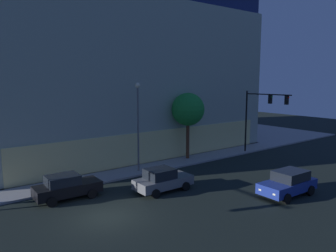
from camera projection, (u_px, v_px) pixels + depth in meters
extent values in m
plane|color=black|center=(107.00, 217.00, 19.86)|extent=(120.00, 120.00, 0.00)
cube|color=#4C4C51|center=(97.00, 141.00, 43.71)|extent=(31.61, 27.76, 0.15)
cube|color=#F5E58E|center=(157.00, 145.00, 32.89)|extent=(28.08, 0.60, 3.02)
cube|color=#A2AF9A|center=(96.00, 80.00, 42.58)|extent=(31.21, 27.36, 15.84)
cube|color=navy|center=(93.00, 6.00, 41.29)|extent=(30.58, 26.82, 2.38)
cylinder|color=black|center=(246.00, 121.00, 36.86)|extent=(0.18, 0.18, 6.75)
cylinder|color=black|center=(268.00, 94.00, 34.53)|extent=(0.57, 5.20, 0.12)
cube|color=black|center=(270.00, 99.00, 34.41)|extent=(0.35, 0.35, 0.90)
sphere|color=green|center=(272.00, 97.00, 34.24)|extent=(0.18, 0.18, 0.18)
cube|color=black|center=(287.00, 100.00, 33.07)|extent=(0.35, 0.35, 0.90)
sphere|color=red|center=(288.00, 97.00, 32.90)|extent=(0.18, 0.18, 0.18)
cylinder|color=slate|center=(138.00, 130.00, 28.72)|extent=(0.16, 0.16, 7.37)
sphere|color=#F9EFC6|center=(138.00, 85.00, 28.17)|extent=(0.44, 0.44, 0.44)
cylinder|color=#58331E|center=(188.00, 140.00, 33.73)|extent=(0.34, 0.34, 3.69)
sphere|color=#1F8B33|center=(188.00, 109.00, 33.28)|extent=(3.32, 3.32, 3.32)
cube|color=black|center=(68.00, 189.00, 22.82)|extent=(4.51, 1.99, 0.73)
cube|color=black|center=(63.00, 180.00, 22.53)|extent=(2.18, 1.72, 0.64)
cube|color=#F9F4CC|center=(94.00, 181.00, 24.51)|extent=(0.13, 0.20, 0.12)
cube|color=#F9F4CC|center=(100.00, 185.00, 23.63)|extent=(0.13, 0.20, 0.12)
cylinder|color=black|center=(82.00, 187.00, 24.40)|extent=(0.68, 0.26, 0.67)
cylinder|color=black|center=(92.00, 194.00, 22.93)|extent=(0.68, 0.26, 0.67)
cylinder|color=black|center=(44.00, 194.00, 22.82)|extent=(0.68, 0.26, 0.67)
cylinder|color=black|center=(52.00, 202.00, 21.34)|extent=(0.68, 0.26, 0.67)
cube|color=slate|center=(163.00, 182.00, 24.40)|extent=(4.38, 1.89, 0.69)
cube|color=black|center=(160.00, 174.00, 24.11)|extent=(2.01, 1.68, 0.71)
cube|color=#F9F4CC|center=(181.00, 175.00, 26.11)|extent=(0.12, 0.20, 0.12)
cube|color=#F9F4CC|center=(190.00, 179.00, 25.23)|extent=(0.12, 0.20, 0.12)
cylinder|color=black|center=(170.00, 180.00, 25.99)|extent=(0.66, 0.25, 0.65)
cylinder|color=black|center=(186.00, 186.00, 24.52)|extent=(0.66, 0.25, 0.65)
cylinder|color=black|center=(141.00, 187.00, 24.38)|extent=(0.66, 0.25, 0.65)
cylinder|color=black|center=(156.00, 194.00, 22.91)|extent=(0.66, 0.25, 0.65)
cube|color=navy|center=(287.00, 186.00, 23.40)|extent=(4.57, 2.04, 0.72)
cube|color=black|center=(291.00, 175.00, 23.50)|extent=(2.40, 1.79, 0.68)
cube|color=#F9F4CC|center=(275.00, 194.00, 21.66)|extent=(0.13, 0.20, 0.12)
cube|color=#F9F4CC|center=(260.00, 190.00, 22.58)|extent=(0.13, 0.20, 0.12)
cylinder|color=black|center=(287.00, 199.00, 21.87)|extent=(0.71, 0.26, 0.71)
cylinder|color=black|center=(263.00, 191.00, 23.41)|extent=(0.71, 0.26, 0.71)
cylinder|color=black|center=(311.00, 190.00, 23.50)|extent=(0.71, 0.26, 0.71)
cylinder|color=black|center=(287.00, 184.00, 25.03)|extent=(0.71, 0.26, 0.71)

